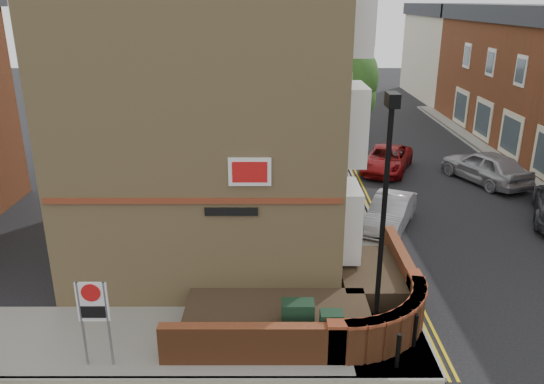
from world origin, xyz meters
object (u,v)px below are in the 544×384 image
(lamppost, at_px, (383,228))
(silver_car_near, at_px, (390,212))
(utility_cabinet_large, at_px, (298,323))
(zone_sign, at_px, (93,309))

(lamppost, height_order, silver_car_near, lamppost)
(lamppost, height_order, utility_cabinet_large, lamppost)
(lamppost, distance_m, utility_cabinet_large, 3.24)
(zone_sign, distance_m, silver_car_near, 12.02)
(utility_cabinet_large, distance_m, silver_car_near, 8.49)
(zone_sign, bearing_deg, silver_car_near, 44.11)
(utility_cabinet_large, height_order, silver_car_near, utility_cabinet_large)
(lamppost, relative_size, silver_car_near, 1.66)
(lamppost, bearing_deg, silver_car_near, 75.32)
(zone_sign, xyz_separation_m, silver_car_near, (8.60, 8.34, -1.02))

